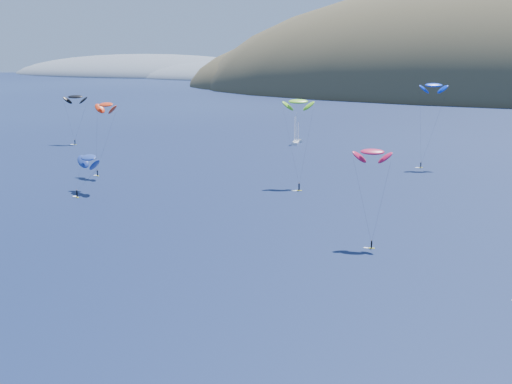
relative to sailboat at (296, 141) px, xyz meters
The scene contains 8 objects.
headland 663.54m from the sailboat, 125.83° to the left, with size 460.00×250.00×60.00m.
sailboat is the anchor object (origin of this frame).
kitesurfer_1 92.86m from the sailboat, 107.62° to the right, with size 9.60×7.79×23.49m.
kitesurfer_3 85.47m from the sailboat, 68.47° to the right, with size 9.62×13.53×25.48m.
kitesurfer_4 71.18m from the sailboat, 28.20° to the right, with size 9.39×8.57×28.38m.
kitesurfer_9 144.58m from the sailboat, 62.89° to the right, with size 7.77×7.23×20.16m.
kitesurfer_10 111.52m from the sailboat, 98.55° to the right, with size 11.05×12.89×11.93m.
kitesurfer_12 89.04m from the sailboat, 157.13° to the right, with size 10.02×8.62×20.93m.
Camera 1 is at (44.57, -50.09, 38.65)m, focal length 50.00 mm.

